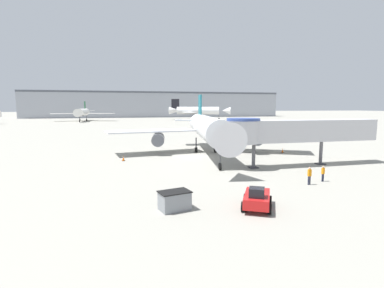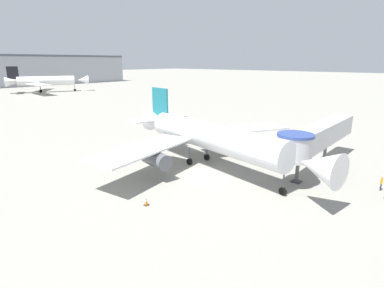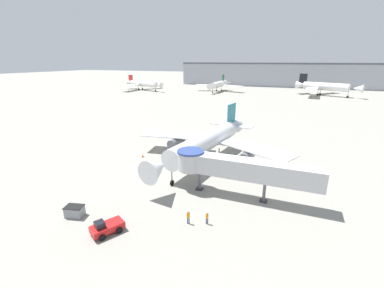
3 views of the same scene
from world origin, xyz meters
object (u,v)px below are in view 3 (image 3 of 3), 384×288
(traffic_cone_port_wing, at_px, (143,155))
(ground_crew_marshaller, at_px, (207,217))
(service_container_gray, at_px, (75,211))
(background_jet_red_tail, at_px, (142,84))
(background_jet_green_tail, at_px, (218,85))
(main_airplane, at_px, (207,141))
(ground_crew_wing_walker, at_px, (188,216))
(jet_bridge, at_px, (235,167))
(pushback_tug_red, at_px, (106,227))
(background_jet_black_tail, at_px, (324,86))
(traffic_cone_starboard_wing, at_px, (273,172))

(traffic_cone_port_wing, distance_m, ground_crew_marshaller, 26.28)
(service_container_gray, bearing_deg, background_jet_red_tail, 118.60)
(background_jet_red_tail, bearing_deg, background_jet_green_tail, -59.01)
(main_airplane, relative_size, ground_crew_wing_walker, 18.44)
(traffic_cone_port_wing, xyz_separation_m, background_jet_red_tail, (-68.69, 110.30, 3.88))
(jet_bridge, height_order, background_jet_green_tail, background_jet_green_tail)
(pushback_tug_red, relative_size, background_jet_red_tail, 0.12)
(jet_bridge, relative_size, traffic_cone_port_wing, 27.01)
(pushback_tug_red, bearing_deg, background_jet_black_tail, 105.84)
(ground_crew_marshaller, bearing_deg, jet_bridge, 64.21)
(background_jet_green_tail, bearing_deg, service_container_gray, -79.55)
(main_airplane, bearing_deg, jet_bridge, -45.44)
(background_jet_black_tail, bearing_deg, ground_crew_wing_walker, -167.06)
(background_jet_black_tail, distance_m, background_jet_red_tail, 113.15)
(jet_bridge, bearing_deg, traffic_cone_starboard_wing, 65.15)
(jet_bridge, bearing_deg, background_jet_green_tail, 106.90)
(main_airplane, relative_size, traffic_cone_starboard_wing, 44.35)
(traffic_cone_port_wing, bearing_deg, service_container_gray, -81.23)
(traffic_cone_port_wing, height_order, background_jet_black_tail, background_jet_black_tail)
(service_container_gray, distance_m, background_jet_black_tail, 151.14)
(main_airplane, xyz_separation_m, ground_crew_marshaller, (6.57, -19.73, -3.26))
(main_airplane, distance_m, ground_crew_wing_walker, 21.23)
(background_jet_green_tail, bearing_deg, background_jet_black_tail, 5.16)
(main_airplane, height_order, jet_bridge, main_airplane)
(ground_crew_marshaller, bearing_deg, ground_crew_wing_walker, -174.90)
(jet_bridge, xyz_separation_m, pushback_tug_red, (-11.97, -14.16, -3.81))
(ground_crew_marshaller, bearing_deg, background_jet_black_tail, 65.42)
(traffic_cone_port_wing, relative_size, background_jet_black_tail, 0.02)
(traffic_cone_starboard_wing, distance_m, ground_crew_wing_walker, 21.04)
(ground_crew_wing_walker, height_order, background_jet_red_tail, background_jet_red_tail)
(ground_crew_wing_walker, bearing_deg, background_jet_black_tail, 75.68)
(background_jet_black_tail, bearing_deg, traffic_cone_port_wing, -176.13)
(service_container_gray, height_order, ground_crew_marshaller, ground_crew_marshaller)
(jet_bridge, distance_m, background_jet_green_tail, 135.09)
(traffic_cone_port_wing, xyz_separation_m, background_jet_black_tail, (43.65, 123.76, 4.80))
(jet_bridge, distance_m, service_container_gray, 22.57)
(background_jet_red_tail, relative_size, background_jet_green_tail, 1.06)
(jet_bridge, height_order, background_jet_red_tail, background_jet_red_tail)
(pushback_tug_red, height_order, traffic_cone_starboard_wing, pushback_tug_red)
(background_jet_black_tail, bearing_deg, pushback_tug_red, -169.79)
(traffic_cone_starboard_wing, xyz_separation_m, background_jet_red_tail, (-94.91, 108.97, 3.89))
(background_jet_green_tail, bearing_deg, ground_crew_marshaller, -72.66)
(background_jet_green_tail, bearing_deg, traffic_cone_starboard_wing, -67.69)
(main_airplane, bearing_deg, background_jet_red_tail, 136.81)
(pushback_tug_red, height_order, background_jet_green_tail, background_jet_green_tail)
(traffic_cone_port_wing, distance_m, background_jet_black_tail, 131.32)
(main_airplane, relative_size, background_jet_black_tail, 0.88)
(ground_crew_wing_walker, bearing_deg, jet_bridge, 63.43)
(service_container_gray, xyz_separation_m, traffic_cone_port_wing, (-3.37, 21.85, -0.35))
(main_airplane, xyz_separation_m, service_container_gray, (-10.00, -24.46, -3.50))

